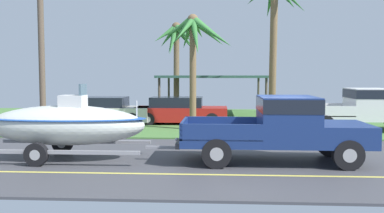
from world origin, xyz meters
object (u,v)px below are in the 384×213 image
parked_pickup_background (367,108)px  palm_tree_far_right (195,38)px  palm_tree_mid (176,45)px  parked_sedan_near (180,111)px  pickup_truck_towing (286,126)px  utility_pole (41,36)px  parked_sedan_far (104,111)px  carport_awning (213,77)px  palm_tree_near_left (275,12)px  boat_on_trailer (65,125)px

parked_pickup_background → palm_tree_far_right: size_ratio=1.08×
palm_tree_mid → parked_sedan_near: bearing=-80.9°
pickup_truck_towing → utility_pole: (-8.97, 4.52, 2.97)m
parked_sedan_far → carport_awning: 7.61m
carport_awning → utility_pole: size_ratio=0.84×
pickup_truck_towing → parked_sedan_near: bearing=113.0°
parked_pickup_background → parked_sedan_far: parked_pickup_background is taller
palm_tree_near_left → parked_sedan_near: bearing=179.3°
pickup_truck_towing → parked_sedan_near: (-3.83, 9.03, -0.37)m
boat_on_trailer → parked_sedan_far: boat_on_trailer is taller
parked_sedan_far → palm_tree_near_left: palm_tree_near_left is taller
parked_sedan_near → palm_tree_far_right: palm_tree_far_right is taller
pickup_truck_towing → parked_sedan_near: 9.82m
pickup_truck_towing → palm_tree_near_left: (0.78, 8.97, 4.47)m
parked_sedan_far → palm_tree_near_left: 9.72m
palm_tree_near_left → utility_pole: utility_pole is taller
parked_sedan_far → palm_tree_mid: bearing=46.4°
parked_sedan_near → boat_on_trailer: bearing=-106.0°
boat_on_trailer → palm_tree_mid: bearing=80.6°
parked_pickup_background → utility_pole: 14.02m
palm_tree_mid → palm_tree_far_right: size_ratio=1.07×
boat_on_trailer → carport_awning: bearing=73.5°
carport_awning → palm_tree_near_left: 6.67m
pickup_truck_towing → palm_tree_mid: bearing=109.5°
palm_tree_mid → palm_tree_far_right: 5.86m
carport_awning → parked_sedan_near: bearing=-107.6°
pickup_truck_towing → parked_sedan_far: (-7.65, 8.88, -0.37)m
boat_on_trailer → parked_sedan_far: (-1.23, 8.88, -0.35)m
parked_sedan_near → palm_tree_far_right: (0.88, -2.38, 3.42)m
carport_awning → palm_tree_mid: (-2.10, -1.65, 1.89)m
parked_sedan_far → palm_tree_far_right: 6.22m
parked_sedan_near → palm_tree_far_right: bearing=-69.6°
pickup_truck_towing → palm_tree_mid: (-4.36, 12.34, 3.18)m
parked_pickup_background → carport_awning: 9.99m
parked_pickup_background → parked_sedan_near: (-8.38, 2.25, -0.38)m
parked_pickup_background → parked_sedan_far: 12.38m
pickup_truck_towing → palm_tree_mid: size_ratio=0.99×
carport_awning → palm_tree_near_left: bearing=-58.8°
boat_on_trailer → palm_tree_far_right: size_ratio=1.15×
carport_awning → palm_tree_mid: size_ratio=1.18×
palm_tree_mid → parked_sedan_far: bearing=-133.6°
boat_on_trailer → parked_pickup_background: 12.89m
carport_awning → utility_pole: bearing=-125.3°
carport_awning → palm_tree_far_right: palm_tree_far_right is taller
pickup_truck_towing → parked_pickup_background: size_ratio=0.98×
parked_pickup_background → parked_sedan_near: parked_pickup_background is taller
utility_pole → palm_tree_far_right: bearing=19.5°
parked_sedan_near → palm_tree_far_right: 4.26m
boat_on_trailer → carport_awning: size_ratio=0.91×
boat_on_trailer → palm_tree_far_right: (3.46, 6.65, 3.06)m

